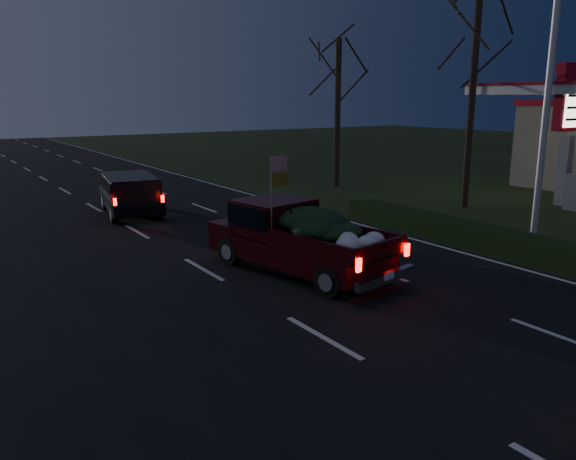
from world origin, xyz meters
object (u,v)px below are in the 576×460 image
pickup_truck (298,234)px  gas_price_pylon (571,111)px  lead_suv (130,191)px  light_pole (552,53)px

pickup_truck → gas_price_pylon: bearing=-4.5°
pickup_truck → lead_suv: bearing=86.7°
light_pole → gas_price_pylon: light_pole is taller
gas_price_pylon → lead_suv: (-15.21, 7.82, -2.85)m
light_pole → gas_price_pylon: (6.50, 2.99, -1.71)m
pickup_truck → lead_suv: pickup_truck is taller
pickup_truck → light_pole: bearing=-22.0°
light_pole → pickup_truck: bearing=168.3°
light_pole → gas_price_pylon: size_ratio=1.64×
gas_price_pylon → pickup_truck: size_ratio=1.06×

